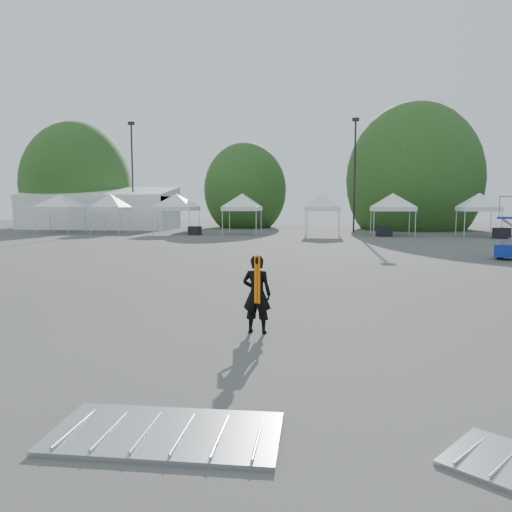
# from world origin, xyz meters

# --- Properties ---
(ground) EXTENTS (120.00, 120.00, 0.00)m
(ground) POSITION_xyz_m (0.00, 0.00, 0.00)
(ground) COLOR #474442
(ground) RESTS_ON ground
(marquee) EXTENTS (15.00, 6.25, 4.23)m
(marquee) POSITION_xyz_m (-22.00, 35.00, 1.97)
(marquee) COLOR white
(marquee) RESTS_ON ground
(light_pole_west) EXTENTS (0.60, 0.25, 10.30)m
(light_pole_west) POSITION_xyz_m (-18.00, 34.00, 5.77)
(light_pole_west) COLOR black
(light_pole_west) RESTS_ON ground
(light_pole_east) EXTENTS (0.60, 0.25, 9.80)m
(light_pole_east) POSITION_xyz_m (3.00, 32.00, 5.52)
(light_pole_east) COLOR black
(light_pole_east) RESTS_ON ground
(tree_far_w) EXTENTS (4.80, 4.80, 7.30)m
(tree_far_w) POSITION_xyz_m (-26.00, 38.00, 4.54)
(tree_far_w) COLOR #382314
(tree_far_w) RESTS_ON ground
(tree_mid_w) EXTENTS (4.16, 4.16, 6.33)m
(tree_mid_w) POSITION_xyz_m (-8.00, 40.00, 3.93)
(tree_mid_w) COLOR #382314
(tree_mid_w) RESTS_ON ground
(tree_mid_e) EXTENTS (5.12, 5.12, 7.79)m
(tree_mid_e) POSITION_xyz_m (9.00, 39.00, 4.84)
(tree_mid_e) COLOR #382314
(tree_mid_e) RESTS_ON ground
(tent_a) EXTENTS (4.59, 4.59, 3.88)m
(tent_a) POSITION_xyz_m (-22.33, 28.35, 3.06)
(tent_a) COLOR silver
(tent_a) RESTS_ON ground
(tent_b) EXTENTS (3.76, 3.76, 3.88)m
(tent_b) POSITION_xyz_m (-17.51, 27.95, 3.06)
(tent_b) COLOR silver
(tent_b) RESTS_ON ground
(tent_c) EXTENTS (4.61, 4.61, 3.88)m
(tent_c) POSITION_xyz_m (-11.75, 28.12, 3.06)
(tent_c) COLOR silver
(tent_c) RESTS_ON ground
(tent_d) EXTENTS (4.12, 4.12, 3.88)m
(tent_d) POSITION_xyz_m (-6.12, 27.94, 3.06)
(tent_d) COLOR silver
(tent_d) RESTS_ON ground
(tent_e) EXTENTS (3.86, 3.86, 3.88)m
(tent_e) POSITION_xyz_m (0.41, 27.31, 3.06)
(tent_e) COLOR silver
(tent_e) RESTS_ON ground
(tent_f) EXTENTS (4.62, 4.62, 3.88)m
(tent_f) POSITION_xyz_m (5.84, 28.29, 3.06)
(tent_f) COLOR silver
(tent_f) RESTS_ON ground
(tent_g) EXTENTS (3.97, 3.97, 3.88)m
(tent_g) POSITION_xyz_m (12.20, 28.09, 3.06)
(tent_g) COLOR silver
(tent_g) RESTS_ON ground
(man) EXTENTS (0.59, 0.41, 1.53)m
(man) POSITION_xyz_m (-0.19, -2.86, 0.77)
(man) COLOR black
(man) RESTS_ON ground
(barrier_left) EXTENTS (2.51, 1.33, 0.08)m
(barrier_left) POSITION_xyz_m (-0.51, -7.28, 0.04)
(barrier_left) COLOR #ACAFB5
(barrier_left) RESTS_ON ground
(crate_west) EXTENTS (1.01, 0.84, 0.70)m
(crate_west) POSITION_xyz_m (-9.72, 26.47, 0.35)
(crate_west) COLOR black
(crate_west) RESTS_ON ground
(crate_mid) EXTENTS (1.18, 1.02, 0.80)m
(crate_mid) POSITION_xyz_m (5.11, 26.87, 0.40)
(crate_mid) COLOR black
(crate_mid) RESTS_ON ground
(crate_east) EXTENTS (1.23, 1.11, 0.78)m
(crate_east) POSITION_xyz_m (13.26, 25.93, 0.39)
(crate_east) COLOR black
(crate_east) RESTS_ON ground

